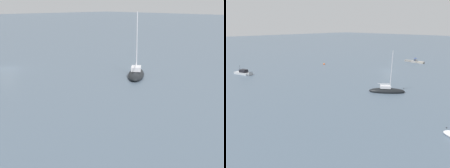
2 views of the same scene
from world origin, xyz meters
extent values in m
plane|color=#475666|center=(0.00, 0.00, 0.00)|extent=(500.00, 500.00, 0.00)
cube|color=gray|center=(-2.55, -20.72, 0.34)|extent=(2.44, 1.68, 0.67)
cube|color=gray|center=(0.00, -20.72, 0.34)|extent=(2.44, 1.68, 0.67)
cube|color=slate|center=(2.55, -20.72, 0.34)|extent=(2.44, 1.68, 0.67)
cube|color=#1E2333|center=(-0.59, -20.30, 0.75)|extent=(0.37, 0.43, 0.16)
cube|color=gray|center=(-0.60, -20.58, 0.93)|extent=(0.40, 0.23, 0.52)
sphere|color=tan|center=(-0.60, -20.58, 1.29)|extent=(0.22, 0.22, 0.22)
cube|color=#1E2333|center=(-0.03, -20.54, 0.75)|extent=(0.37, 0.43, 0.16)
cube|color=navy|center=(-0.04, -20.82, 0.93)|extent=(0.40, 0.23, 0.52)
sphere|color=tan|center=(-0.04, -20.82, 1.29)|extent=(0.22, 0.22, 0.22)
cylinder|color=black|center=(-0.32, -20.62, 1.20)|extent=(0.02, 0.02, 1.05)
cone|color=navy|center=(-0.32, -20.62, 1.78)|extent=(1.21, 1.21, 0.21)
sphere|color=black|center=(-0.32, -20.62, 1.91)|extent=(0.05, 0.05, 0.05)
ellipsoid|color=black|center=(-10.80, 18.27, 0.28)|extent=(7.48, 6.78, 1.35)
cube|color=silver|center=(-10.49, 18.52, 1.27)|extent=(2.56, 2.45, 0.62)
cylinder|color=silver|center=(-11.28, 17.87, 5.09)|extent=(0.13, 0.13, 8.27)
cylinder|color=silver|center=(-10.22, 18.75, 1.97)|extent=(2.18, 1.85, 0.10)
sphere|color=black|center=(-13.57, 15.95, 1.01)|extent=(0.18, 0.18, 0.18)
sphere|color=black|center=(-25.43, 27.47, 0.98)|extent=(0.17, 0.17, 0.17)
cube|color=#ADB2B7|center=(28.99, 35.16, 0.22)|extent=(5.50, 3.62, 0.86)
cone|color=#ADB2B7|center=(26.58, 34.23, 0.22)|extent=(2.34, 2.35, 1.82)
cube|color=black|center=(28.41, 34.94, 1.08)|extent=(2.64, 2.16, 0.86)
cube|color=#283847|center=(27.84, 34.71, 1.12)|extent=(0.59, 1.31, 0.60)
cylinder|color=black|center=(29.71, 35.44, 2.11)|extent=(0.05, 0.05, 1.20)
sphere|color=#EA5914|center=(22.45, 7.84, 0.12)|extent=(0.69, 0.69, 0.69)
camera|label=1|loc=(24.64, 50.94, 10.49)|focal=54.33mm
camera|label=2|loc=(-30.81, 53.76, 14.27)|focal=29.99mm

